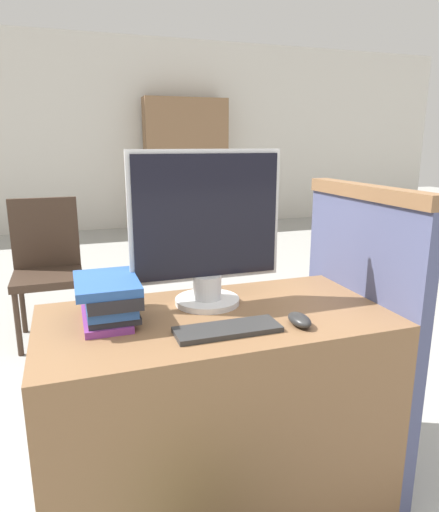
{
  "coord_description": "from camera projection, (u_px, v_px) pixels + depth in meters",
  "views": [
    {
      "loc": [
        -0.44,
        -1.05,
        1.31
      ],
      "look_at": [
        0.0,
        0.26,
        0.96
      ],
      "focal_mm": 32.0,
      "sensor_mm": 36.0,
      "label": 1
    }
  ],
  "objects": [
    {
      "name": "book_stack",
      "position": [
        109.0,
        299.0,
        1.43
      ],
      "size": [
        0.19,
        0.27,
        0.14
      ],
      "color": "#7A3384",
      "rests_on": "desk"
    },
    {
      "name": "wall_back",
      "position": [
        92.0,
        135.0,
        6.68
      ],
      "size": [
        12.0,
        0.06,
        2.8
      ],
      "color": "beige",
      "rests_on": "ground_plane"
    },
    {
      "name": "carrel_divider",
      "position": [
        357.0,
        332.0,
        1.77
      ],
      "size": [
        0.07,
        0.69,
        1.16
      ],
      "color": "#474C70",
      "rests_on": "ground_plane"
    },
    {
      "name": "monitor",
      "position": [
        207.0,
        231.0,
        1.55
      ],
      "size": [
        0.53,
        0.23,
        0.53
      ],
      "color": "silver",
      "rests_on": "desk"
    },
    {
      "name": "mouse",
      "position": [
        299.0,
        320.0,
        1.41
      ],
      "size": [
        0.06,
        0.11,
        0.04
      ],
      "color": "#262626",
      "rests_on": "desk"
    },
    {
      "name": "bookshelf_far",
      "position": [
        186.0,
        164.0,
        6.99
      ],
      "size": [
        1.26,
        0.32,
        1.94
      ],
      "color": "#846042",
      "rests_on": "ground_plane"
    },
    {
      "name": "keyboard",
      "position": [
        228.0,
        329.0,
        1.36
      ],
      "size": [
        0.32,
        0.11,
        0.02
      ],
      "color": "#2D2D2D",
      "rests_on": "desk"
    },
    {
      "name": "far_chair",
      "position": [
        47.0,
        262.0,
        3.06
      ],
      "size": [
        0.44,
        0.44,
        0.94
      ],
      "rotation": [
        0.0,
        0.0,
        -0.6
      ],
      "color": "#38281E",
      "rests_on": "ground_plane"
    },
    {
      "name": "desk",
      "position": [
        216.0,
        416.0,
        1.59
      ],
      "size": [
        1.14,
        0.59,
        0.75
      ],
      "color": "brown",
      "rests_on": "ground_plane"
    }
  ]
}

